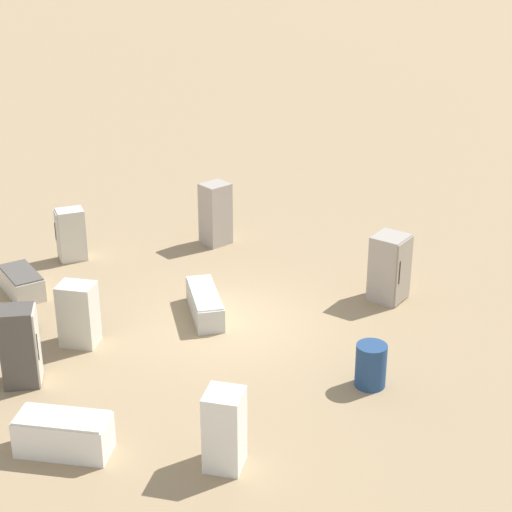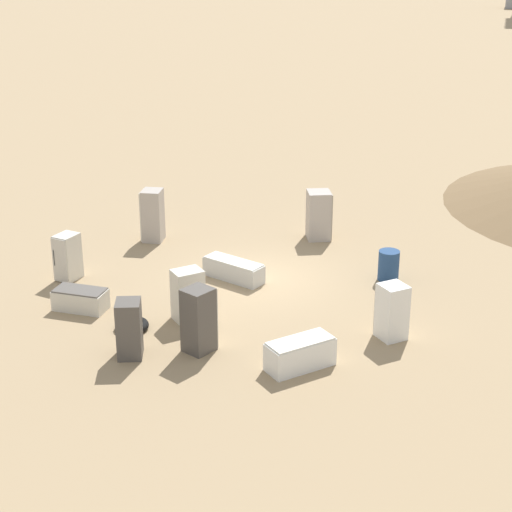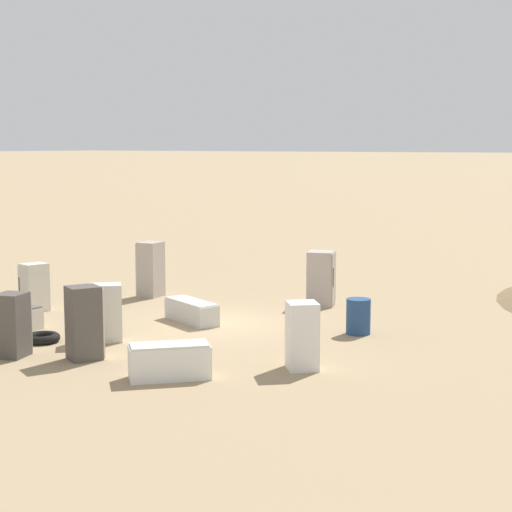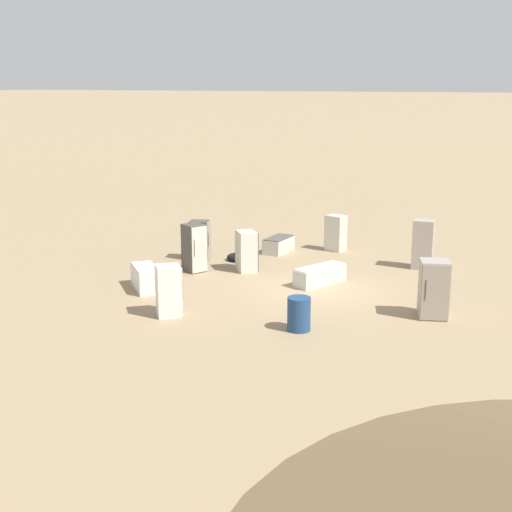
# 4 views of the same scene
# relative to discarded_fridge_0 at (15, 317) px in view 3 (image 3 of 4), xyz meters

# --- Properties ---
(ground_plane) EXTENTS (1000.00, 1000.00, 0.00)m
(ground_plane) POSITION_rel_discarded_fridge_0_xyz_m (3.42, -4.23, -0.30)
(ground_plane) COLOR #9E8460
(discarded_fridge_0) EXTENTS (0.74, 1.47, 0.60)m
(discarded_fridge_0) POSITION_rel_discarded_fridge_0_xyz_m (0.00, 0.00, 0.00)
(discarded_fridge_0) COLOR beige
(discarded_fridge_0) RESTS_ON ground_plane
(discarded_fridge_1) EXTENTS (0.88, 0.79, 1.48)m
(discarded_fridge_1) POSITION_rel_discarded_fridge_0_xyz_m (-2.12, -2.43, 0.44)
(discarded_fridge_1) COLOR #4C4742
(discarded_fridge_1) RESTS_ON ground_plane
(discarded_fridge_2) EXTENTS (0.79, 0.77, 1.76)m
(discarded_fridge_2) POSITION_rel_discarded_fridge_0_xyz_m (5.66, 0.15, 0.58)
(discarded_fridge_2) COLOR #A89E93
(discarded_fridge_2) RESTS_ON ground_plane
(discarded_fridge_3) EXTENTS (1.01, 1.02, 1.66)m
(discarded_fridge_3) POSITION_rel_discarded_fridge_0_xyz_m (7.36, -5.18, 0.53)
(discarded_fridge_3) COLOR #A89E93
(discarded_fridge_3) RESTS_ON ground_plane
(discarded_fridge_4) EXTENTS (0.83, 0.69, 1.41)m
(discarded_fridge_4) POSITION_rel_discarded_fridge_0_xyz_m (1.86, 1.33, 0.41)
(discarded_fridge_4) COLOR beige
(discarded_fridge_4) RESTS_ON ground_plane
(discarded_fridge_5) EXTENTS (0.94, 0.94, 1.48)m
(discarded_fridge_5) POSITION_rel_discarded_fridge_0_xyz_m (0.65, -8.52, 0.44)
(discarded_fridge_5) COLOR white
(discarded_fridge_5) RESTS_ON ground_plane
(discarded_fridge_6) EXTENTS (0.92, 0.88, 1.69)m
(discarded_fridge_6) POSITION_rel_discarded_fridge_0_xyz_m (-1.38, -3.99, 0.54)
(discarded_fridge_6) COLOR #4C4742
(discarded_fridge_6) RESTS_ON ground_plane
(discarded_fridge_7) EXTENTS (1.00, 1.00, 1.43)m
(discarded_fridge_7) POSITION_rel_discarded_fridge_0_xyz_m (0.24, -3.09, 0.42)
(discarded_fridge_7) COLOR beige
(discarded_fridge_7) RESTS_ON ground_plane
(discarded_fridge_8) EXTENTS (1.27, 2.03, 0.61)m
(discarded_fridge_8) POSITION_rel_discarded_fridge_0_xyz_m (3.20, -3.46, 0.00)
(discarded_fridge_8) COLOR silver
(discarded_fridge_8) RESTS_ON ground_plane
(discarded_fridge_9) EXTENTS (1.71, 1.66, 0.74)m
(discarded_fridge_9) POSITION_rel_discarded_fridge_0_xyz_m (-1.56, -6.62, 0.07)
(discarded_fridge_9) COLOR white
(discarded_fridge_9) RESTS_ON ground_plane
(scrap_tire) EXTENTS (0.90, 0.90, 0.21)m
(scrap_tire) POSITION_rel_discarded_fridge_0_xyz_m (-0.76, -1.86, -0.19)
(scrap_tire) COLOR black
(scrap_tire) RESTS_ON ground_plane
(rusty_barrel) EXTENTS (0.63, 0.63, 0.92)m
(rusty_barrel) POSITION_rel_discarded_fridge_0_xyz_m (4.44, -7.94, 0.16)
(rusty_barrel) COLOR navy
(rusty_barrel) RESTS_ON ground_plane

